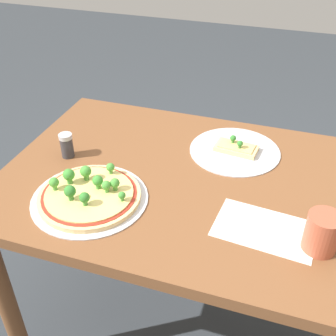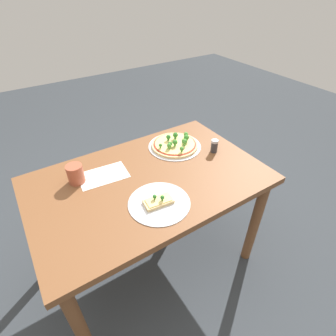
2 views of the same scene
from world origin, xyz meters
The scene contains 7 objects.
ground_plane centered at (0.00, 0.00, 0.00)m, with size 8.00×8.00×0.00m, color #33383D.
dining_table centered at (0.00, 0.00, 0.62)m, with size 1.23×0.78×0.72m.
pizza_tray_whole centered at (0.29, 0.18, 0.74)m, with size 0.33×0.33×0.07m.
pizza_tray_slice centered at (-0.05, -0.19, 0.73)m, with size 0.29×0.29×0.05m.
drinking_cup centered at (-0.33, 0.17, 0.77)m, with size 0.08×0.08×0.10m, color #AD5138.
condiment_shaker centered at (0.45, 0.01, 0.76)m, with size 0.04×0.04×0.08m.
paper_menu centered at (-0.19, 0.15, 0.72)m, with size 0.25×0.16×0.00m, color white.
Camera 2 is at (-0.49, -0.95, 1.60)m, focal length 28.00 mm.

